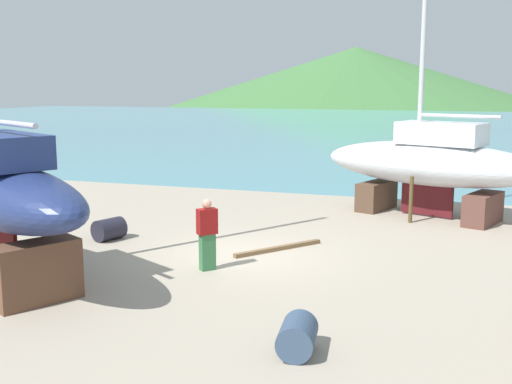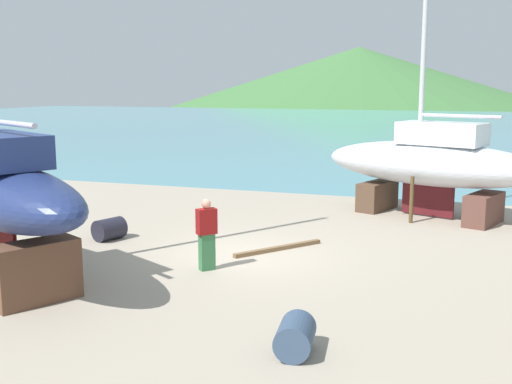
{
  "view_description": "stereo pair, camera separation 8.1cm",
  "coord_description": "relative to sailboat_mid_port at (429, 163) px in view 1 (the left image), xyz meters",
  "views": [
    {
      "loc": [
        5.19,
        -14.16,
        4.2
      ],
      "look_at": [
        -0.03,
        1.36,
        1.37
      ],
      "focal_mm": 44.28,
      "sensor_mm": 36.0,
      "label": 1
    },
    {
      "loc": [
        5.27,
        -14.13,
        4.2
      ],
      "look_at": [
        -0.03,
        1.36,
        1.37
      ],
      "focal_mm": 44.28,
      "sensor_mm": 36.0,
      "label": 2
    }
  ],
  "objects": [
    {
      "name": "timber_short_skew",
      "position": [
        -3.33,
        -5.48,
        -1.66
      ],
      "size": [
        1.72,
        2.19,
        0.1
      ],
      "primitive_type": "cube",
      "rotation": [
        0.0,
        0.0,
        0.92
      ],
      "color": "brown",
      "rests_on": "ground"
    },
    {
      "name": "barrel_ochre",
      "position": [
        -8.0,
        -5.9,
        -1.42
      ],
      "size": [
        0.83,
        0.95,
        0.59
      ],
      "primitive_type": "cylinder",
      "rotation": [
        1.57,
        0.0,
        2.79
      ],
      "color": "#21212E",
      "rests_on": "ground"
    },
    {
      "name": "sailboat_mid_port",
      "position": [
        0.0,
        0.0,
        0.0
      ],
      "size": [
        7.45,
        4.49,
        10.4
      ],
      "rotation": [
        0.0,
        0.0,
        2.79
      ],
      "color": "brown",
      "rests_on": "ground"
    },
    {
      "name": "ground_plane",
      "position": [
        -4.09,
        -9.02,
        -1.71
      ],
      "size": [
        47.3,
        47.3,
        0.0
      ],
      "primitive_type": "plane",
      "color": "#A49784"
    },
    {
      "name": "sea_water",
      "position": [
        -4.09,
        41.89,
        -1.71
      ],
      "size": [
        139.47,
        78.18,
        0.01
      ],
      "primitive_type": "cube",
      "color": "teal",
      "rests_on": "ground"
    },
    {
      "name": "barrel_tar_black",
      "position": [
        -1.27,
        -11.37,
        -1.42
      ],
      "size": [
        0.69,
        0.92,
        0.58
      ],
      "primitive_type": "cylinder",
      "rotation": [
        1.57,
        0.0,
        0.13
      ],
      "color": "#354964",
      "rests_on": "ground"
    },
    {
      "name": "headland_hill",
      "position": [
        -25.08,
        132.03,
        -1.71
      ],
      "size": [
        162.38,
        162.38,
        25.42
      ],
      "primitive_type": "cone",
      "color": "#41743C",
      "rests_on": "ground"
    },
    {
      "name": "worker",
      "position": [
        -4.37,
        -7.63,
        -0.86
      ],
      "size": [
        0.47,
        0.49,
        1.64
      ],
      "rotation": [
        0.0,
        0.0,
        2.4
      ],
      "color": "#367143",
      "rests_on": "ground"
    }
  ]
}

